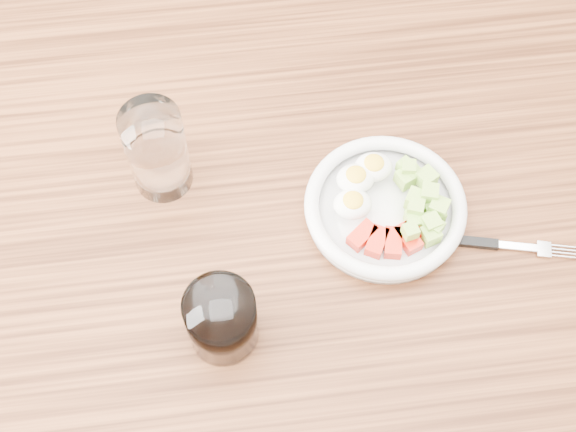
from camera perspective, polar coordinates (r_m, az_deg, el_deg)
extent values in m
plane|color=brown|center=(1.71, 0.38, -12.66)|extent=(4.00, 4.00, 0.00)
cube|color=brown|center=(1.01, 0.63, -1.75)|extent=(1.50, 0.90, 0.04)
cylinder|color=white|center=(1.00, 6.86, 0.35)|extent=(0.19, 0.19, 0.01)
torus|color=white|center=(0.99, 6.95, 0.74)|extent=(0.20, 0.20, 0.02)
cube|color=red|center=(0.97, 5.29, -1.39)|extent=(0.04, 0.04, 0.02)
cube|color=red|center=(0.97, 6.33, -1.83)|extent=(0.04, 0.04, 0.02)
cube|color=red|center=(0.97, 7.47, -1.90)|extent=(0.03, 0.04, 0.02)
cube|color=red|center=(0.97, 8.52, -1.58)|extent=(0.03, 0.04, 0.02)
cube|color=red|center=(0.98, 9.32, -0.92)|extent=(0.04, 0.04, 0.02)
ellipsoid|color=white|center=(0.99, 4.82, 2.66)|extent=(0.05, 0.04, 0.03)
ellipsoid|color=yellow|center=(0.99, 4.86, 2.96)|extent=(0.03, 0.03, 0.01)
ellipsoid|color=white|center=(1.01, 6.09, 3.48)|extent=(0.05, 0.04, 0.03)
ellipsoid|color=yellow|center=(1.00, 6.14, 3.79)|extent=(0.03, 0.03, 0.01)
ellipsoid|color=white|center=(0.98, 4.61, 0.84)|extent=(0.05, 0.04, 0.03)
ellipsoid|color=yellow|center=(0.97, 4.66, 1.13)|extent=(0.03, 0.03, 0.01)
cube|color=#A7D250|center=(0.97, 10.08, -1.34)|extent=(0.03, 0.03, 0.02)
cube|color=#A7D250|center=(1.01, 8.32, 3.52)|extent=(0.02, 0.02, 0.02)
cube|color=#A7D250|center=(1.01, 8.36, 2.69)|extent=(0.03, 0.03, 0.02)
cube|color=#A7D250|center=(0.98, 9.00, -0.31)|extent=(0.02, 0.02, 0.02)
cube|color=#A7D250|center=(1.01, 8.83, 3.05)|extent=(0.02, 0.02, 0.02)
cube|color=#A7D250|center=(1.00, 8.57, 3.38)|extent=(0.02, 0.02, 0.02)
cube|color=#A7D250|center=(0.99, 10.67, 0.59)|extent=(0.03, 0.03, 0.02)
cube|color=#A7D250|center=(0.98, 9.06, 0.58)|extent=(0.02, 0.02, 0.02)
cube|color=#A7D250|center=(0.96, 8.70, -1.07)|extent=(0.02, 0.02, 0.02)
cube|color=#A7D250|center=(0.99, 10.03, 1.58)|extent=(0.02, 0.02, 0.02)
cube|color=#A7D250|center=(0.99, 9.10, 0.55)|extent=(0.03, 0.03, 0.02)
cube|color=#A7D250|center=(0.97, 10.14, -0.53)|extent=(0.03, 0.03, 0.02)
cube|color=#A7D250|center=(0.99, 10.38, 0.14)|extent=(0.02, 0.02, 0.02)
cube|color=#A7D250|center=(0.97, 10.46, -0.77)|extent=(0.02, 0.02, 0.02)
cube|color=#A7D250|center=(0.99, 9.06, 1.15)|extent=(0.03, 0.03, 0.02)
cube|color=#A7D250|center=(0.98, 9.94, -0.58)|extent=(0.03, 0.03, 0.02)
cube|color=#A7D250|center=(1.00, 9.81, 2.67)|extent=(0.03, 0.03, 0.02)
cube|color=black|center=(1.00, 12.25, -1.76)|extent=(0.09, 0.03, 0.01)
cube|color=silver|center=(1.02, 16.13, -2.12)|extent=(0.05, 0.02, 0.00)
cube|color=silver|center=(1.02, 17.75, -2.27)|extent=(0.02, 0.02, 0.00)
cylinder|color=silver|center=(1.03, 19.06, -2.74)|extent=(0.03, 0.01, 0.00)
cylinder|color=silver|center=(1.03, 19.05, -2.50)|extent=(0.03, 0.01, 0.00)
cylinder|color=silver|center=(1.03, 19.04, -2.27)|extent=(0.03, 0.01, 0.00)
cylinder|color=silver|center=(1.03, 19.02, -2.04)|extent=(0.03, 0.01, 0.00)
cylinder|color=white|center=(0.98, -9.30, 4.62)|extent=(0.07, 0.07, 0.13)
cylinder|color=white|center=(0.90, -4.75, -7.35)|extent=(0.08, 0.08, 0.09)
cylinder|color=black|center=(0.90, -4.74, -7.40)|extent=(0.07, 0.07, 0.08)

